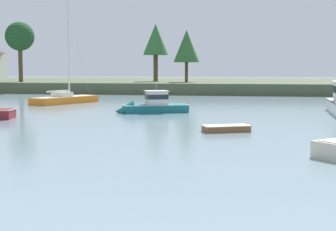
# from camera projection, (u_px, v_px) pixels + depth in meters

# --- Properties ---
(far_shore_bank) EXTENTS (204.60, 41.77, 1.72)m
(far_shore_bank) POSITION_uv_depth(u_px,v_px,m) (196.00, 85.00, 93.98)
(far_shore_bank) COLOR #4C563D
(far_shore_bank) RESTS_ON ground
(dinghy_wood) EXTENTS (3.26, 2.43, 0.55)m
(dinghy_wood) POSITION_uv_depth(u_px,v_px,m) (226.00, 129.00, 31.10)
(dinghy_wood) COLOR brown
(dinghy_wood) RESTS_ON ground
(cruiser_teal) EXTENTS (6.85, 4.46, 3.61)m
(cruiser_teal) POSITION_uv_depth(u_px,v_px,m) (149.00, 108.00, 44.55)
(cruiser_teal) COLOR #196B70
(cruiser_teal) RESTS_ON ground
(sailboat_orange) EXTENTS (5.67, 8.98, 12.32)m
(sailboat_orange) POSITION_uv_depth(u_px,v_px,m) (65.00, 101.00, 56.46)
(sailboat_orange) COLOR orange
(sailboat_orange) RESTS_ON ground
(shore_tree_inland_b) EXTENTS (4.34, 4.34, 8.59)m
(shore_tree_inland_b) POSITION_uv_depth(u_px,v_px,m) (187.00, 46.00, 81.90)
(shore_tree_inland_b) COLOR brown
(shore_tree_inland_b) RESTS_ON far_shore_bank
(shore_tree_far_left) EXTENTS (4.43, 4.43, 10.06)m
(shore_tree_far_left) POSITION_uv_depth(u_px,v_px,m) (156.00, 40.00, 86.64)
(shore_tree_far_left) COLOR brown
(shore_tree_far_left) RESTS_ON far_shore_bank
(shore_tree_left) EXTENTS (4.81, 4.81, 10.00)m
(shore_tree_left) POSITION_uv_depth(u_px,v_px,m) (20.00, 37.00, 82.51)
(shore_tree_left) COLOR brown
(shore_tree_left) RESTS_ON far_shore_bank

